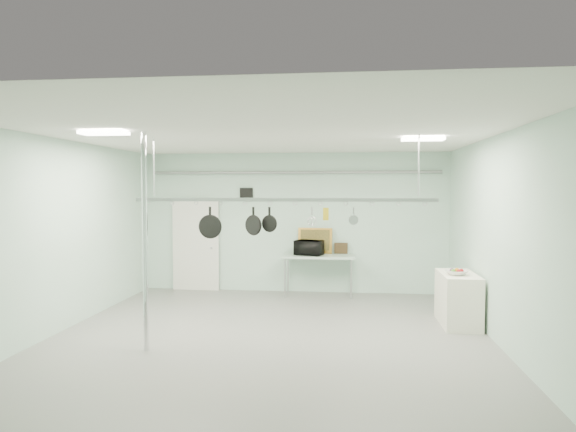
# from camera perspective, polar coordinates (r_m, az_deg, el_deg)

# --- Properties ---
(floor) EXTENTS (8.00, 8.00, 0.00)m
(floor) POSITION_cam_1_polar(r_m,az_deg,el_deg) (8.17, -2.31, -13.83)
(floor) COLOR gray
(floor) RESTS_ON ground
(ceiling) EXTENTS (7.00, 8.00, 0.02)m
(ceiling) POSITION_cam_1_polar(r_m,az_deg,el_deg) (7.87, -2.36, 9.01)
(ceiling) COLOR silver
(ceiling) RESTS_ON back_wall
(back_wall) EXTENTS (7.00, 0.02, 3.20)m
(back_wall) POSITION_cam_1_polar(r_m,az_deg,el_deg) (11.81, 0.63, -0.73)
(back_wall) COLOR silver
(back_wall) RESTS_ON floor
(right_wall) EXTENTS (0.02, 8.00, 3.20)m
(right_wall) POSITION_cam_1_polar(r_m,az_deg,el_deg) (8.10, 22.89, -2.66)
(right_wall) COLOR silver
(right_wall) RESTS_ON floor
(door) EXTENTS (1.10, 0.10, 2.20)m
(door) POSITION_cam_1_polar(r_m,az_deg,el_deg) (12.26, -10.18, -3.23)
(door) COLOR silver
(door) RESTS_ON floor
(wall_vent) EXTENTS (0.30, 0.04, 0.30)m
(wall_vent) POSITION_cam_1_polar(r_m,az_deg,el_deg) (11.93, -4.65, 2.42)
(wall_vent) COLOR black
(wall_vent) RESTS_ON back_wall
(conduit_pipe) EXTENTS (6.60, 0.07, 0.07)m
(conduit_pipe) POSITION_cam_1_polar(r_m,az_deg,el_deg) (11.70, 0.58, 4.87)
(conduit_pipe) COLOR gray
(conduit_pipe) RESTS_ON back_wall
(chrome_pole) EXTENTS (0.08, 0.08, 3.20)m
(chrome_pole) POSITION_cam_1_polar(r_m,az_deg,el_deg) (7.74, -15.59, -2.79)
(chrome_pole) COLOR silver
(chrome_pole) RESTS_ON floor
(prep_table) EXTENTS (1.60, 0.70, 0.91)m
(prep_table) POSITION_cam_1_polar(r_m,az_deg,el_deg) (11.45, 3.42, -4.72)
(prep_table) COLOR silver
(prep_table) RESTS_ON floor
(side_cabinet) EXTENTS (0.60, 1.20, 0.90)m
(side_cabinet) POSITION_cam_1_polar(r_m,az_deg,el_deg) (9.53, 18.36, -8.76)
(side_cabinet) COLOR white
(side_cabinet) RESTS_ON floor
(pot_rack) EXTENTS (4.80, 0.06, 1.00)m
(pot_rack) POSITION_cam_1_polar(r_m,az_deg,el_deg) (8.10, -0.62, 2.03)
(pot_rack) COLOR #B7B7BC
(pot_rack) RESTS_ON ceiling
(light_panel_left) EXTENTS (0.65, 0.30, 0.05)m
(light_panel_left) POSITION_cam_1_polar(r_m,az_deg,el_deg) (7.76, -19.78, 8.70)
(light_panel_left) COLOR white
(light_panel_left) RESTS_ON ceiling
(light_panel_right) EXTENTS (0.65, 0.30, 0.05)m
(light_panel_right) POSITION_cam_1_polar(r_m,az_deg,el_deg) (8.46, 14.76, 8.29)
(light_panel_right) COLOR white
(light_panel_right) RESTS_ON ceiling
(microwave) EXTENTS (0.68, 0.56, 0.33)m
(microwave) POSITION_cam_1_polar(r_m,az_deg,el_deg) (11.41, 2.38, -3.55)
(microwave) COLOR black
(microwave) RESTS_ON prep_table
(coffee_canister) EXTENTS (0.16, 0.16, 0.23)m
(coffee_canister) POSITION_cam_1_polar(r_m,az_deg,el_deg) (11.40, 3.24, -3.81)
(coffee_canister) COLOR silver
(coffee_canister) RESTS_ON prep_table
(painting_large) EXTENTS (0.79, 0.19, 0.58)m
(painting_large) POSITION_cam_1_polar(r_m,az_deg,el_deg) (11.71, 3.02, -2.76)
(painting_large) COLOR #B98131
(painting_large) RESTS_ON prep_table
(painting_small) EXTENTS (0.30, 0.09, 0.25)m
(painting_small) POSITION_cam_1_polar(r_m,az_deg,el_deg) (11.71, 5.91, -3.58)
(painting_small) COLOR #332412
(painting_small) RESTS_ON prep_table
(fruit_bowl) EXTENTS (0.45, 0.45, 0.09)m
(fruit_bowl) POSITION_cam_1_polar(r_m,az_deg,el_deg) (9.27, 18.21, -5.99)
(fruit_bowl) COLOR silver
(fruit_bowl) RESTS_ON side_cabinet
(skillet_left) EXTENTS (0.38, 0.08, 0.51)m
(skillet_left) POSITION_cam_1_polar(r_m,az_deg,el_deg) (8.34, -8.65, -0.72)
(skillet_left) COLOR black
(skillet_left) RESTS_ON pot_rack
(skillet_mid) EXTENTS (0.31, 0.21, 0.44)m
(skillet_mid) POSITION_cam_1_polar(r_m,az_deg,el_deg) (8.18, -3.87, -0.52)
(skillet_mid) COLOR black
(skillet_mid) RESTS_ON pot_rack
(skillet_right) EXTENTS (0.27, 0.15, 0.38)m
(skillet_right) POSITION_cam_1_polar(r_m,az_deg,el_deg) (8.14, -2.08, -0.32)
(skillet_right) COLOR black
(skillet_right) RESTS_ON pot_rack
(whisk) EXTENTS (0.16, 0.16, 0.28)m
(whisk) POSITION_cam_1_polar(r_m,az_deg,el_deg) (8.06, 2.68, -0.01)
(whisk) COLOR #A9A9AE
(whisk) RESTS_ON pot_rack
(grater) EXTENTS (0.09, 0.05, 0.22)m
(grater) POSITION_cam_1_polar(r_m,az_deg,el_deg) (8.05, 4.23, 0.22)
(grater) COLOR gold
(grater) RESTS_ON pot_rack
(saucepan) EXTENTS (0.15, 0.10, 0.28)m
(saucepan) POSITION_cam_1_polar(r_m,az_deg,el_deg) (8.04, 7.30, -0.03)
(saucepan) COLOR #ACABB0
(saucepan) RESTS_ON pot_rack
(fruit_cluster) EXTENTS (0.24, 0.24, 0.09)m
(fruit_cluster) POSITION_cam_1_polar(r_m,az_deg,el_deg) (9.26, 18.22, -5.74)
(fruit_cluster) COLOR maroon
(fruit_cluster) RESTS_ON fruit_bowl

